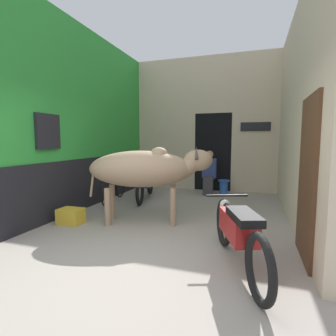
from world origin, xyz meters
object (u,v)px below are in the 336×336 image
(bicycle, at_px, (114,188))
(plastic_stool, at_px, (224,187))
(motorcycle_far, at_px, (145,183))
(motorcycle_near, at_px, (238,231))
(crate, at_px, (71,216))
(cow, at_px, (147,169))
(shopkeeper_seated, at_px, (209,171))

(bicycle, xyz_separation_m, plastic_stool, (2.56, 1.63, -0.12))
(bicycle, bearing_deg, motorcycle_far, 37.12)
(bicycle, bearing_deg, motorcycle_near, -39.43)
(motorcycle_near, distance_m, bicycle, 4.12)
(crate, bearing_deg, motorcycle_far, 77.27)
(motorcycle_near, bearing_deg, bicycle, 140.57)
(bicycle, xyz_separation_m, crate, (0.13, -1.82, -0.21))
(cow, height_order, motorcycle_near, cow)
(plastic_stool, bearing_deg, crate, -125.08)
(plastic_stool, bearing_deg, cow, -110.66)
(motorcycle_far, xyz_separation_m, shopkeeper_seated, (1.49, 1.09, 0.23))
(bicycle, bearing_deg, cow, -42.06)
(cow, bearing_deg, plastic_stool, 69.34)
(shopkeeper_seated, xyz_separation_m, plastic_stool, (0.41, 0.05, -0.43))
(motorcycle_near, height_order, motorcycle_far, motorcycle_near)
(cow, height_order, motorcycle_far, cow)
(motorcycle_far, height_order, shopkeeper_seated, shopkeeper_seated)
(cow, height_order, plastic_stool, cow)
(motorcycle_near, relative_size, shopkeeper_seated, 1.59)
(motorcycle_near, height_order, plastic_stool, motorcycle_near)
(motorcycle_near, relative_size, crate, 4.51)
(motorcycle_far, distance_m, shopkeeper_seated, 1.86)
(cow, distance_m, motorcycle_near, 2.24)
(bicycle, relative_size, shopkeeper_seated, 1.33)
(plastic_stool, bearing_deg, motorcycle_far, -149.12)
(motorcycle_near, xyz_separation_m, plastic_stool, (-0.62, 4.25, -0.22))
(motorcycle_near, bearing_deg, shopkeeper_seated, 103.86)
(motorcycle_far, distance_m, plastic_stool, 2.23)
(cow, bearing_deg, motorcycle_near, -37.06)
(motorcycle_near, height_order, bicycle, motorcycle_near)
(shopkeeper_seated, bearing_deg, motorcycle_near, -76.14)
(plastic_stool, relative_size, crate, 0.98)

